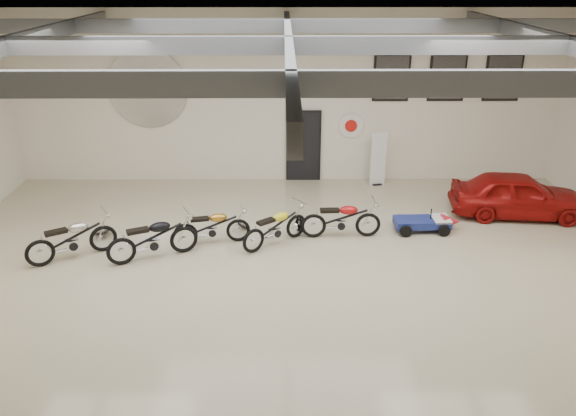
{
  "coord_description": "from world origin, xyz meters",
  "views": [
    {
      "loc": [
        -0.09,
        -10.22,
        6.04
      ],
      "look_at": [
        0.0,
        1.2,
        1.1
      ],
      "focal_mm": 35.0,
      "sensor_mm": 36.0,
      "label": 1
    }
  ],
  "objects_px": {
    "banner_stand": "(378,158)",
    "motorcycle_yellow": "(275,226)",
    "motorcycle_red": "(341,218)",
    "motorcycle_silver": "(71,238)",
    "motorcycle_black": "(152,237)",
    "vintage_car": "(518,195)",
    "motorcycle_gold": "(212,226)",
    "go_kart": "(428,219)"
  },
  "relations": [
    {
      "from": "banner_stand",
      "to": "motorcycle_yellow",
      "type": "relative_size",
      "value": 0.95
    },
    {
      "from": "motorcycle_red",
      "to": "motorcycle_silver",
      "type": "bearing_deg",
      "value": -172.43
    },
    {
      "from": "motorcycle_black",
      "to": "vintage_car",
      "type": "distance_m",
      "value": 9.29
    },
    {
      "from": "motorcycle_gold",
      "to": "motorcycle_red",
      "type": "height_order",
      "value": "motorcycle_red"
    },
    {
      "from": "motorcycle_gold",
      "to": "vintage_car",
      "type": "xyz_separation_m",
      "value": [
        7.78,
        1.57,
        0.13
      ]
    },
    {
      "from": "motorcycle_red",
      "to": "vintage_car",
      "type": "relative_size",
      "value": 0.55
    },
    {
      "from": "motorcycle_silver",
      "to": "motorcycle_black",
      "type": "height_order",
      "value": "motorcycle_black"
    },
    {
      "from": "go_kart",
      "to": "motorcycle_gold",
      "type": "bearing_deg",
      "value": -174.86
    },
    {
      "from": "banner_stand",
      "to": "motorcycle_black",
      "type": "height_order",
      "value": "banner_stand"
    },
    {
      "from": "motorcycle_gold",
      "to": "go_kart",
      "type": "bearing_deg",
      "value": -4.05
    },
    {
      "from": "motorcycle_gold",
      "to": "motorcycle_red",
      "type": "relative_size",
      "value": 0.94
    },
    {
      "from": "motorcycle_black",
      "to": "motorcycle_red",
      "type": "xyz_separation_m",
      "value": [
        4.28,
        1.05,
        -0.03
      ]
    },
    {
      "from": "motorcycle_gold",
      "to": "vintage_car",
      "type": "relative_size",
      "value": 0.51
    },
    {
      "from": "motorcycle_red",
      "to": "go_kart",
      "type": "height_order",
      "value": "motorcycle_red"
    },
    {
      "from": "motorcycle_gold",
      "to": "vintage_car",
      "type": "height_order",
      "value": "vintage_car"
    },
    {
      "from": "vintage_car",
      "to": "motorcycle_black",
      "type": "bearing_deg",
      "value": 110.33
    },
    {
      "from": "banner_stand",
      "to": "vintage_car",
      "type": "height_order",
      "value": "banner_stand"
    },
    {
      "from": "motorcycle_silver",
      "to": "motorcycle_yellow",
      "type": "xyz_separation_m",
      "value": [
        4.51,
        0.65,
        -0.04
      ]
    },
    {
      "from": "banner_stand",
      "to": "vintage_car",
      "type": "xyz_separation_m",
      "value": [
        3.3,
        -2.28,
        -0.27
      ]
    },
    {
      "from": "motorcycle_black",
      "to": "motorcycle_yellow",
      "type": "xyz_separation_m",
      "value": [
        2.71,
        0.66,
        -0.05
      ]
    },
    {
      "from": "banner_stand",
      "to": "go_kart",
      "type": "distance_m",
      "value": 3.33
    },
    {
      "from": "motorcycle_black",
      "to": "go_kart",
      "type": "height_order",
      "value": "motorcycle_black"
    },
    {
      "from": "motorcycle_red",
      "to": "go_kart",
      "type": "xyz_separation_m",
      "value": [
        2.18,
        0.33,
        -0.19
      ]
    },
    {
      "from": "banner_stand",
      "to": "motorcycle_red",
      "type": "xyz_separation_m",
      "value": [
        -1.42,
        -3.52,
        -0.36
      ]
    },
    {
      "from": "motorcycle_yellow",
      "to": "motorcycle_black",
      "type": "bearing_deg",
      "value": 155.42
    },
    {
      "from": "motorcycle_gold",
      "to": "motorcycle_yellow",
      "type": "height_order",
      "value": "motorcycle_yellow"
    },
    {
      "from": "motorcycle_silver",
      "to": "vintage_car",
      "type": "relative_size",
      "value": 0.57
    },
    {
      "from": "motorcycle_black",
      "to": "motorcycle_gold",
      "type": "bearing_deg",
      "value": 6.09
    },
    {
      "from": "vintage_car",
      "to": "motorcycle_yellow",
      "type": "bearing_deg",
      "value": 110.6
    },
    {
      "from": "banner_stand",
      "to": "go_kart",
      "type": "bearing_deg",
      "value": -85.89
    },
    {
      "from": "motorcycle_silver",
      "to": "motorcycle_black",
      "type": "relative_size",
      "value": 0.98
    },
    {
      "from": "motorcycle_black",
      "to": "motorcycle_gold",
      "type": "height_order",
      "value": "motorcycle_black"
    },
    {
      "from": "motorcycle_yellow",
      "to": "go_kart",
      "type": "relative_size",
      "value": 1.08
    },
    {
      "from": "motorcycle_silver",
      "to": "motorcycle_gold",
      "type": "xyz_separation_m",
      "value": [
        3.02,
        0.71,
        -0.05
      ]
    },
    {
      "from": "motorcycle_silver",
      "to": "motorcycle_black",
      "type": "xyz_separation_m",
      "value": [
        1.8,
        -0.01,
        0.01
      ]
    },
    {
      "from": "go_kart",
      "to": "banner_stand",
      "type": "bearing_deg",
      "value": 101.32
    },
    {
      "from": "motorcycle_yellow",
      "to": "vintage_car",
      "type": "bearing_deg",
      "value": -23.68
    },
    {
      "from": "motorcycle_red",
      "to": "vintage_car",
      "type": "xyz_separation_m",
      "value": [
        4.72,
        1.24,
        0.09
      ]
    },
    {
      "from": "motorcycle_silver",
      "to": "motorcycle_red",
      "type": "height_order",
      "value": "motorcycle_silver"
    },
    {
      "from": "go_kart",
      "to": "vintage_car",
      "type": "height_order",
      "value": "vintage_car"
    },
    {
      "from": "motorcycle_yellow",
      "to": "go_kart",
      "type": "bearing_deg",
      "value": -27.29
    },
    {
      "from": "banner_stand",
      "to": "vintage_car",
      "type": "distance_m",
      "value": 4.02
    }
  ]
}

